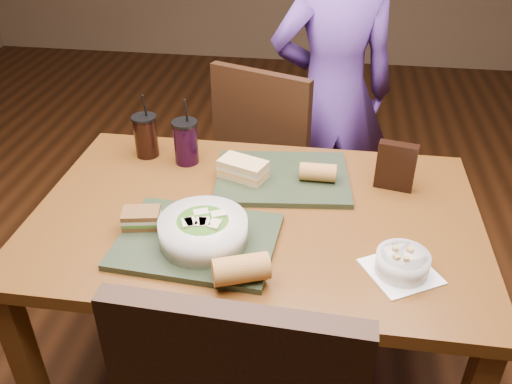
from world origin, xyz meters
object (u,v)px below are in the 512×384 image
tray_far (282,178)px  baguette_near (241,269)px  tray_near (197,241)px  chip_bag (396,166)px  salad_bowl (203,229)px  diner (332,95)px  baguette_far (318,172)px  sandwich_far (243,169)px  chair_far (263,159)px  soup_bowl (402,263)px  cup_berry (186,142)px  dining_table (256,236)px  cup_cola (146,136)px  sandwich_near (141,218)px

tray_far → baguette_near: size_ratio=3.08×
tray_near → chip_bag: bearing=34.1°
salad_bowl → chip_bag: size_ratio=1.52×
baguette_near → chip_bag: size_ratio=0.89×
diner → baguette_far: size_ratio=13.19×
tray_near → chip_bag: (0.54, 0.37, 0.07)m
sandwich_far → chair_far: bearing=90.8°
tray_far → soup_bowl: (0.34, -0.40, 0.02)m
baguette_near → baguette_far: (0.16, 0.49, -0.01)m
baguette_near → tray_far: bearing=84.7°
diner → salad_bowl: size_ratio=6.34×
baguette_far → sandwich_far: bearing=-175.9°
soup_bowl → tray_far: bearing=130.8°
cup_berry → dining_table: bearing=-43.6°
baguette_near → cup_cola: 0.74m
tray_far → tray_near: bearing=-118.2°
cup_cola → chip_bag: cup_cola is taller
baguette_near → baguette_far: baguette_near is taller
tray_far → baguette_far: (0.11, -0.01, 0.04)m
sandwich_far → chip_bag: bearing=4.2°
salad_bowl → baguette_near: size_ratio=1.72×
sandwich_near → sandwich_far: size_ratio=0.67×
soup_bowl → sandwich_near: 0.70m
chair_far → chip_bag: 0.76m
diner → baguette_far: diner is taller
diner → cup_cola: size_ratio=6.59×
sandwich_far → cup_cola: (-0.36, 0.13, 0.03)m
dining_table → diner: 0.95m
diner → sandwich_far: 0.81m
dining_table → salad_bowl: size_ratio=5.53×
diner → baguette_near: 1.26m
cup_cola → diner: bearing=45.9°
sandwich_near → baguette_far: 0.56m
sandwich_far → cup_cola: size_ratio=0.74×
diner → baguette_far: 0.75m
baguette_near → cup_cola: (-0.43, 0.60, 0.02)m
diner → sandwich_far: diner is taller
tray_far → soup_bowl: soup_bowl is taller
baguette_near → baguette_far: 0.52m
sandwich_far → baguette_far: (0.23, 0.02, -0.00)m
diner → tray_far: bearing=66.8°
soup_bowl → sandwich_far: (-0.47, 0.37, 0.02)m
tray_near → sandwich_far: 0.34m
baguette_far → chair_far: bearing=114.8°
dining_table → sandwich_near: sandwich_near is taller
tray_near → salad_bowl: bearing=-22.6°
tray_near → tray_far: bearing=61.8°
chair_far → diner: bearing=39.6°
dining_table → soup_bowl: bearing=-27.5°
diner → sandwich_far: size_ratio=8.96×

